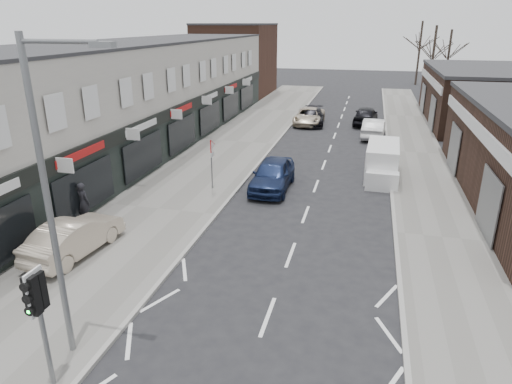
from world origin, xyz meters
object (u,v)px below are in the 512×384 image
Objects in this scene: parked_car_left_c at (309,116)px; parked_car_left_b at (313,117)px; street_lamp at (52,191)px; parked_car_left_a at (272,174)px; sedan_on_pavement at (74,237)px; parked_car_right_a at (374,128)px; pedestrian at (83,202)px; parked_car_right_b at (366,116)px; warning_sign at (212,150)px; white_van at (382,162)px; traffic_light at (37,302)px.

parked_car_left_b is at bearing -1.51° from parked_car_left_c.
street_lamp reaches higher than parked_car_left_b.
street_lamp reaches higher than parked_car_left_a.
parked_car_right_a is at bearing -109.72° from sedan_on_pavement.
sedan_on_pavement reaches higher than parked_car_left_c.
pedestrian is 9.44m from parked_car_left_a.
sedan_on_pavement is at bearing 67.75° from parked_car_right_a.
sedan_on_pavement is 0.95× the size of parked_car_right_a.
sedan_on_pavement is 0.93× the size of parked_car_left_b.
parked_car_left_c is 1.11× the size of parked_car_right_a.
parked_car_right_b is (10.01, 26.85, -0.03)m from sedan_on_pavement.
sedan_on_pavement is 3.06m from pedestrian.
sedan_on_pavement is 2.38× the size of pedestrian.
parked_car_right_b is at bearing -100.44° from pedestrian.
parked_car_left_c is 4.85m from parked_car_right_b.
parked_car_right_b is (6.73, 31.61, -3.84)m from street_lamp.
parked_car_left_a is (2.33, 13.80, -3.82)m from street_lamp.
warning_sign is 16.31m from parked_car_right_a.
parked_car_left_a reaches higher than parked_car_right_b.
white_van is at bearing 31.18° from parked_car_left_a.
street_lamp is at bearing -87.16° from warning_sign.
street_lamp is 2.96× the size of warning_sign.
sedan_on_pavement reaches higher than parked_car_right_a.
parked_car_left_c reaches higher than parked_car_left_b.
sedan_on_pavement is (-3.28, 4.76, -3.80)m from street_lamp.
traffic_light is 0.68× the size of parked_car_left_b.
parked_car_left_c is at bearing 16.72° from parked_car_right_b.
traffic_light is 33.52m from parked_car_right_b.
warning_sign is at bearing -104.84° from parked_car_left_b.
traffic_light reaches higher than parked_car_right_a.
sedan_on_pavement is (-2.65, -8.04, -1.38)m from warning_sign.
parked_car_left_c is at bearing 81.60° from warning_sign.
street_lamp is at bearing 78.13° from parked_car_right_a.
pedestrian is 24.12m from parked_car_left_b.
pedestrian reaches higher than sedan_on_pavement.
parked_car_left_a is 1.05× the size of parked_car_right_a.
white_van is (8.56, 4.42, -1.31)m from warning_sign.
pedestrian is (-12.60, -9.75, 0.12)m from white_van.
white_van is 14.47m from parked_car_left_b.
parked_car_left_c is (1.99, 30.57, -3.93)m from street_lamp.
white_van is 15.93m from pedestrian.
parked_car_right_a is (7.30, 28.12, -1.68)m from traffic_light.
street_lamp is 19.32m from white_van.
parked_car_left_a reaches higher than parked_car_left_c.
pedestrian is at bearing 69.03° from parked_car_right_b.
pedestrian is at bearing 122.03° from street_lamp.
traffic_light is at bearing -99.34° from parked_car_left_b.
white_van reaches higher than parked_car_right_b.
street_lamp is 6.92m from sedan_on_pavement.
parked_car_left_b is (5.61, 25.80, -0.15)m from sedan_on_pavement.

